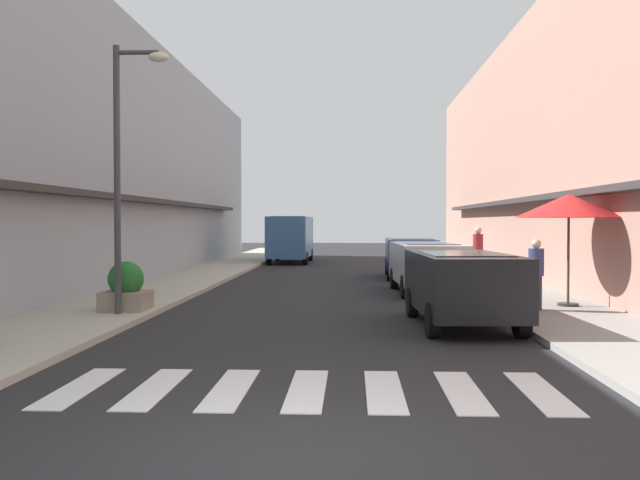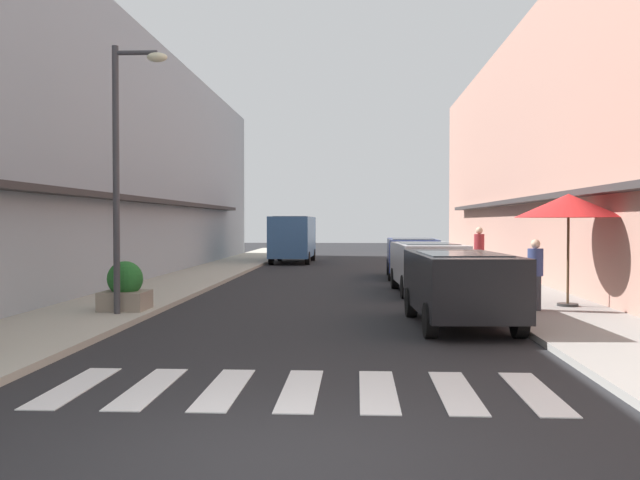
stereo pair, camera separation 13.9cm
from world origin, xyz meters
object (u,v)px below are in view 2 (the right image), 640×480
at_px(delivery_van, 293,235).
at_px(cafe_umbrella, 568,206).
at_px(parked_car_mid, 427,262).
at_px(planter_midblock, 125,288).
at_px(parked_car_far, 412,253).
at_px(pedestrian_walking_far, 479,252).
at_px(street_lamp, 124,152).
at_px(pedestrian_walking_near, 535,273).
at_px(parked_car_near, 460,280).

height_order(delivery_van, cafe_umbrella, cafe_umbrella).
relative_size(parked_car_mid, planter_midblock, 4.09).
bearing_deg(parked_car_far, pedestrian_walking_far, -50.78).
xyz_separation_m(street_lamp, pedestrian_walking_far, (9.02, 8.94, -2.50)).
xyz_separation_m(parked_car_far, pedestrian_walking_near, (1.91, -10.36, 0.02)).
relative_size(parked_car_far, planter_midblock, 3.83).
xyz_separation_m(parked_car_mid, planter_midblock, (-7.21, -5.12, -0.33)).
relative_size(street_lamp, pedestrian_walking_far, 3.17).
height_order(street_lamp, pedestrian_walking_near, street_lamp).
bearing_deg(parked_car_near, pedestrian_walking_far, 78.08).
bearing_deg(parked_car_near, parked_car_far, 90.00).
bearing_deg(parked_car_mid, parked_car_far, 90.00).
bearing_deg(pedestrian_walking_far, parked_car_mid, 114.86).
bearing_deg(pedestrian_walking_near, parked_car_far, 62.38).
height_order(parked_car_far, planter_midblock, parked_car_far).
bearing_deg(parked_car_near, cafe_umbrella, 42.25).
bearing_deg(pedestrian_walking_near, planter_midblock, 144.38).
bearing_deg(pedestrian_walking_far, parked_car_far, 7.07).
xyz_separation_m(street_lamp, pedestrian_walking_near, (8.89, 1.07, -2.63)).
height_order(parked_car_far, cafe_umbrella, cafe_umbrella).
distance_m(planter_midblock, pedestrian_walking_far, 12.41).
bearing_deg(delivery_van, pedestrian_walking_near, -70.16).
bearing_deg(cafe_umbrella, parked_car_near, -137.75).
bearing_deg(street_lamp, cafe_umbrella, 10.90).
height_order(parked_car_far, pedestrian_walking_far, pedestrian_walking_far).
bearing_deg(parked_car_mid, delivery_van, 109.15).
bearing_deg(delivery_van, street_lamp, -94.51).
height_order(delivery_van, pedestrian_walking_near, delivery_van).
xyz_separation_m(parked_car_far, street_lamp, (-6.98, -11.43, 2.65)).
bearing_deg(pedestrian_walking_near, pedestrian_walking_far, 51.03).
relative_size(street_lamp, planter_midblock, 5.23).
distance_m(parked_car_mid, pedestrian_walking_near, 5.10).
distance_m(parked_car_far, street_lamp, 13.65).
height_order(parked_car_mid, planter_midblock, parked_car_mid).
relative_size(delivery_van, pedestrian_walking_far, 3.02).
bearing_deg(parked_car_near, pedestrian_walking_near, 42.94).
height_order(cafe_umbrella, planter_midblock, cafe_umbrella).
height_order(parked_car_mid, street_lamp, street_lamp).
xyz_separation_m(parked_car_near, parked_car_far, (0.00, 12.14, -0.00)).
bearing_deg(cafe_umbrella, pedestrian_walking_far, 96.75).
distance_m(cafe_umbrella, pedestrian_walking_near, 1.96).
distance_m(parked_car_mid, parked_car_far, 5.63).
relative_size(parked_car_far, delivery_van, 0.77).
xyz_separation_m(planter_midblock, pedestrian_walking_near, (9.12, 0.39, 0.35)).
relative_size(parked_car_near, parked_car_far, 1.04).
bearing_deg(parked_car_mid, parked_car_near, -90.00).
bearing_deg(parked_car_far, delivery_van, 118.79).
xyz_separation_m(delivery_van, pedestrian_walking_near, (7.23, -20.04, -0.46)).
bearing_deg(parked_car_far, parked_car_mid, -90.00).
relative_size(delivery_van, cafe_umbrella, 2.08).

